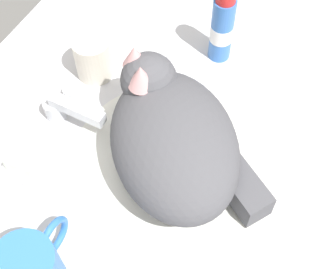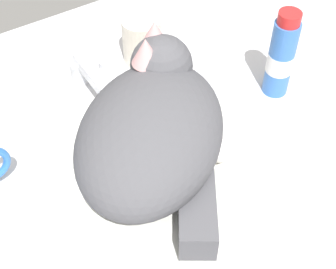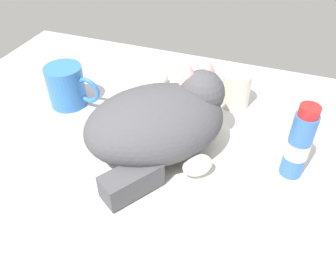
{
  "view_description": "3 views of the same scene",
  "coord_description": "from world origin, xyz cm",
  "px_view_note": "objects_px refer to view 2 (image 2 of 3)",
  "views": [
    {
      "loc": [
        -34.23,
        -16.43,
        68.09
      ],
      "look_at": [
        1.17,
        1.62,
        6.73
      ],
      "focal_mm": 52.11,
      "sensor_mm": 36.0,
      "label": 1
    },
    {
      "loc": [
        -21.13,
        -37.85,
        55.84
      ],
      "look_at": [
        2.22,
        -0.81,
        6.64
      ],
      "focal_mm": 53.53,
      "sensor_mm": 36.0,
      "label": 2
    },
    {
      "loc": [
        19.25,
        -46.13,
        46.33
      ],
      "look_at": [
        2.32,
        0.47,
        4.7
      ],
      "focal_mm": 37.13,
      "sensor_mm": 36.0,
      "label": 3
    }
  ],
  "objects_px": {
    "cat": "(154,129)",
    "soap_bar": "(31,93)",
    "rinse_cup": "(142,40)",
    "faucet": "(85,72)",
    "toothpaste_bottle": "(281,57)"
  },
  "relations": [
    {
      "from": "rinse_cup",
      "to": "toothpaste_bottle",
      "type": "distance_m",
      "value": 0.23
    },
    {
      "from": "faucet",
      "to": "soap_bar",
      "type": "xyz_separation_m",
      "value": [
        -0.09,
        -0.0,
        0.0
      ]
    },
    {
      "from": "cat",
      "to": "soap_bar",
      "type": "bearing_deg",
      "value": 116.7
    },
    {
      "from": "rinse_cup",
      "to": "cat",
      "type": "bearing_deg",
      "value": -116.0
    },
    {
      "from": "cat",
      "to": "toothpaste_bottle",
      "type": "bearing_deg",
      "value": 6.27
    },
    {
      "from": "cat",
      "to": "toothpaste_bottle",
      "type": "xyz_separation_m",
      "value": [
        0.24,
        0.03,
        -0.0
      ]
    },
    {
      "from": "faucet",
      "to": "cat",
      "type": "height_order",
      "value": "cat"
    },
    {
      "from": "faucet",
      "to": "soap_bar",
      "type": "bearing_deg",
      "value": -179.81
    },
    {
      "from": "cat",
      "to": "rinse_cup",
      "type": "relative_size",
      "value": 4.02
    },
    {
      "from": "faucet",
      "to": "toothpaste_bottle",
      "type": "distance_m",
      "value": 0.31
    },
    {
      "from": "toothpaste_bottle",
      "to": "rinse_cup",
      "type": "bearing_deg",
      "value": 128.0
    },
    {
      "from": "faucet",
      "to": "rinse_cup",
      "type": "bearing_deg",
      "value": 3.45
    },
    {
      "from": "cat",
      "to": "toothpaste_bottle",
      "type": "distance_m",
      "value": 0.24
    },
    {
      "from": "faucet",
      "to": "cat",
      "type": "xyz_separation_m",
      "value": [
        0.01,
        -0.2,
        0.05
      ]
    },
    {
      "from": "rinse_cup",
      "to": "toothpaste_bottle",
      "type": "xyz_separation_m",
      "value": [
        0.14,
        -0.18,
        0.03
      ]
    }
  ]
}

